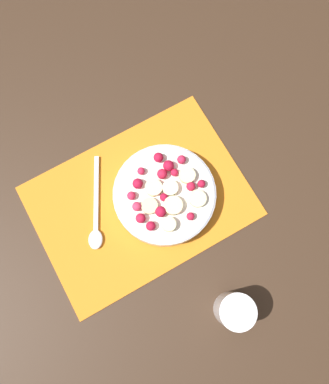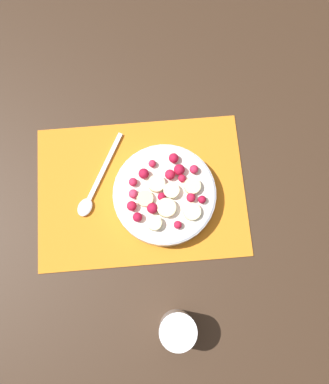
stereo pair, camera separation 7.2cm
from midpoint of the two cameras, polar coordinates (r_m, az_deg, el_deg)
name	(u,v)px [view 2 (the right image)]	position (r m, az deg, el deg)	size (l,w,h in m)	color
ground_plane	(141,191)	(0.77, -0.95, -0.40)	(3.00, 3.00, 0.00)	#382619
placemat	(141,191)	(0.77, -0.96, -0.35)	(0.42, 0.30, 0.01)	orange
fruit_bowl	(165,194)	(0.74, 2.74, -0.95)	(0.20, 0.20, 0.06)	silver
spoon	(93,191)	(0.77, -8.28, -0.36)	(0.11, 0.18, 0.01)	silver
drinking_glass	(177,330)	(0.72, 5.00, -20.77)	(0.07, 0.07, 0.08)	white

